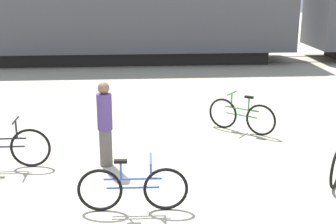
# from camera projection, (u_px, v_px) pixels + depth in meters

# --- Properties ---
(ground_plane) EXTENTS (80.00, 80.00, 0.00)m
(ground_plane) POSITION_uv_depth(u_px,v_px,m) (137.00, 199.00, 7.69)
(ground_plane) COLOR #B2A893
(rail_near) EXTENTS (53.97, 0.07, 0.01)m
(rail_near) POSITION_uv_depth(u_px,v_px,m) (134.00, 64.00, 19.42)
(rail_near) COLOR #4C4238
(rail_near) RESTS_ON ground_plane
(rail_far) EXTENTS (53.97, 0.07, 0.01)m
(rail_far) POSITION_uv_depth(u_px,v_px,m) (134.00, 59.00, 20.79)
(rail_far) COLOR #4C4238
(rail_far) RESTS_ON ground_plane
(bicycle_blue) EXTENTS (1.72, 0.46, 0.87)m
(bicycle_blue) POSITION_uv_depth(u_px,v_px,m) (133.00, 188.00, 7.21)
(bicycle_blue) COLOR black
(bicycle_blue) RESTS_ON ground_plane
(bicycle_black) EXTENTS (1.80, 0.46, 0.95)m
(bicycle_black) POSITION_uv_depth(u_px,v_px,m) (3.00, 148.00, 8.84)
(bicycle_black) COLOR black
(bicycle_black) RESTS_ON ground_plane
(bicycle_green) EXTENTS (1.37, 1.09, 0.91)m
(bicycle_green) POSITION_uv_depth(u_px,v_px,m) (241.00, 116.00, 10.92)
(bicycle_green) COLOR black
(bicycle_green) RESTS_ON ground_plane
(person_in_purple) EXTENTS (0.29, 0.29, 1.65)m
(person_in_purple) POSITION_uv_depth(u_px,v_px,m) (105.00, 124.00, 8.82)
(person_in_purple) COLOR #514C47
(person_in_purple) RESTS_ON ground_plane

